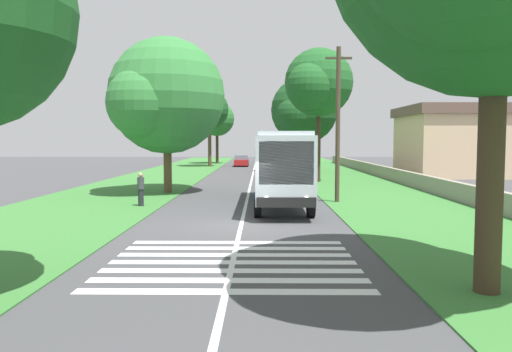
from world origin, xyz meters
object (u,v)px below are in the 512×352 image
Objects in this scene: utility_pole at (338,122)px; roadside_building at (458,141)px; roadside_tree_left_1 at (209,111)px; roadside_tree_right_1 at (299,105)px; trailing_car_2 at (269,164)px; pedestrian at (141,189)px; coach_bus at (281,164)px; trailing_car_0 at (273,171)px; roadside_tree_right_3 at (303,112)px; trailing_car_3 at (241,161)px; trailing_minibus_0 at (269,152)px; trailing_car_1 at (269,167)px; roadside_tree_right_0 at (317,84)px; roadside_tree_left_0 at (216,120)px; roadside_tree_left_2 at (165,99)px.

utility_pole is 0.80× the size of roadside_building.
roadside_tree_left_1 is 13.77m from roadside_tree_right_1.
utility_pole is at bearing 178.40° from roadside_tree_right_1.
trailing_car_2 is 32.82m from pedestrian.
trailing_car_0 is (18.38, -0.07, -1.48)m from coach_bus.
pedestrian is at bearing 159.46° from roadside_tree_right_3.
trailing_minibus_0 is at bearing -18.46° from trailing_car_3.
roadside_tree_left_1 is 0.96× the size of roadside_tree_right_3.
trailing_car_0 is 0.42× the size of roadside_building.
trailing_minibus_0 is 0.61× the size of roadside_tree_right_3.
roadside_tree_right_1 reaches higher than coach_bus.
pedestrian reaches higher than trailing_car_1.
trailing_car_1 is 0.37× the size of roadside_tree_right_1.
roadside_tree_right_3 is at bearing -7.03° from coach_bus.
roadside_tree_right_3 is at bearing -140.39° from trailing_car_2.
trailing_car_1 is 26.20m from pedestrian.
trailing_car_0 is at bearing 10.08° from utility_pole.
trailing_car_1 and trailing_car_3 have the same top height.
trailing_car_1 is at bearing 179.30° from trailing_minibus_0.
coach_bus is at bearing -86.32° from pedestrian.
coach_bus is 1.18× the size of roadside_tree_left_1.
coach_bus is at bearing -168.71° from roadside_tree_left_1.
coach_bus reaches higher than trailing_car_2.
utility_pole is at bearing -170.03° from trailing_car_3.
trailing_car_0 is 21.67m from roadside_tree_left_1.
trailing_car_1 is 0.41× the size of roadside_tree_right_0.
trailing_car_1 is at bearing -161.20° from roadside_tree_left_0.
trailing_car_2 is 18.15m from trailing_minibus_0.
roadside_tree_left_0 is at bearing 30.27° from roadside_tree_right_3.
trailing_minibus_0 is at bearing -61.97° from roadside_tree_left_0.
roadside_tree_left_0 is at bearing 0.29° from pedestrian.
roadside_tree_left_1 is 29.76m from roadside_building.
roadside_tree_left_2 is 11.42m from utility_pole.
pedestrian reaches higher than trailing_car_0.
roadside_tree_right_1 is at bearing -140.77° from trailing_minibus_0.
roadside_tree_right_3 is at bearing -20.05° from trailing_car_0.
utility_pole is at bearing -169.92° from trailing_car_0.
roadside_tree_right_3 is at bearing -20.54° from pedestrian.
trailing_minibus_0 is (24.92, -0.30, 0.88)m from trailing_car_1.
roadside_tree_right_1 is (44.63, -4.30, 6.09)m from coach_bus.
roadside_tree_left_0 is 33.18m from roadside_tree_right_0.
coach_bus reaches higher than trailing_car_0.
roadside_building reaches higher than trailing_car_0.
roadside_tree_right_1 is (-5.10, -4.17, 6.69)m from trailing_minibus_0.
trailing_minibus_0 is 36.02m from roadside_tree_right_0.
trailing_minibus_0 is at bearing -0.70° from trailing_car_1.
roadside_tree_left_1 is at bearing 29.77° from trailing_car_1.
roadside_tree_right_1 reaches higher than trailing_car_0.
roadside_tree_left_2 is at bearing 159.52° from trailing_car_1.
trailing_minibus_0 is at bearing 32.22° from roadside_building.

